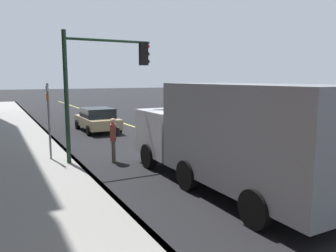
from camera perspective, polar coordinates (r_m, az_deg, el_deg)
name	(u,v)px	position (r m, az deg, el deg)	size (l,w,h in m)	color
ground	(232,160)	(13.85, 10.93, -5.75)	(200.00, 200.00, 0.00)	black
sidewalk_slab	(41,185)	(11.00, -20.85, -9.40)	(80.00, 3.29, 0.15)	gray
curb_edge	(92,178)	(11.27, -12.85, -8.64)	(80.00, 0.16, 0.15)	slate
lane_stripe_center	(232,160)	(13.85, 10.93, -5.73)	(80.00, 0.16, 0.01)	#D8CC4C
car_tan	(97,119)	(21.33, -12.01, 1.15)	(4.37, 2.05, 1.47)	tan
car_navy	(204,119)	(20.77, 6.17, 1.19)	(4.42, 2.02, 1.53)	navy
truck_gray	(231,135)	(9.84, 10.77, -1.54)	(8.29, 2.50, 3.15)	silver
pedestrian_with_backpack	(114,136)	(13.27, -9.27, -1.78)	(0.47, 0.46, 1.75)	brown
traffic_light_mast	(102,75)	(13.05, -11.23, 8.64)	(0.28, 3.44, 5.02)	#1E3823
street_sign_post	(49,117)	(13.72, -19.74, 1.53)	(0.60, 0.08, 3.11)	slate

